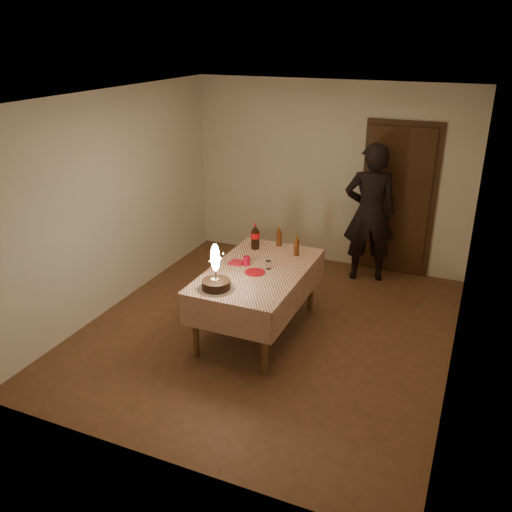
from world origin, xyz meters
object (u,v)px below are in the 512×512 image
Objects in this scene: birthday_cake at (216,279)px; cola_bottle at (255,237)px; clear_cup at (268,265)px; dining_table at (258,278)px; red_cup at (247,261)px; photographer at (370,213)px; amber_bottle_right at (296,246)px; red_plate at (255,272)px; amber_bottle_left at (279,236)px.

birthday_cake reaches higher than cola_bottle.
birthday_cake is 0.74m from clear_cup.
red_cup is at bearing 158.53° from dining_table.
photographer is at bearing 62.49° from red_cup.
clear_cup is 0.51m from amber_bottle_right.
cola_bottle is at bearing 102.21° from red_cup.
red_plate is 0.19m from clear_cup.
birthday_cake reaches higher than amber_bottle_right.
birthday_cake is at bearing -93.02° from red_cup.
amber_bottle_right reaches higher than dining_table.
photographer is at bearing 54.08° from amber_bottle_left.
clear_cup is (0.30, 0.68, -0.07)m from birthday_cake.
amber_bottle_left is 1.00× the size of amber_bottle_right.
birthday_cake is at bearing -108.12° from dining_table.
red_plate is 2.44× the size of clear_cup.
amber_bottle_right reaches higher than red_plate.
birthday_cake is at bearing -96.61° from amber_bottle_left.
cola_bottle is at bearing 115.97° from dining_table.
birthday_cake is 1.37m from amber_bottle_left.
photographer is (0.80, 2.01, 0.17)m from red_plate.
cola_bottle is 0.31m from amber_bottle_left.
amber_bottle_left is at bearing -125.92° from photographer.
photographer is at bearing 69.13° from clear_cup.
cola_bottle is (-0.27, 0.55, 0.26)m from dining_table.
red_cup reaches higher than red_plate.
red_plate is at bearing -111.71° from photographer.
amber_bottle_left is at bearing 41.44° from cola_bottle.
cola_bottle is at bearing 113.09° from red_plate.
photographer reaches higher than amber_bottle_right.
photographer reaches higher than cola_bottle.
amber_bottle_right is at bearing -0.28° from cola_bottle.
amber_bottle_right is at bearing 72.19° from clear_cup.
red_plate is 0.23m from red_cup.
photographer is (0.84, 1.17, 0.06)m from amber_bottle_left.
clear_cup is at bearing 1.07° from red_cup.
dining_table is at bearing -86.88° from amber_bottle_left.
birthday_cake is 4.89× the size of red_cup.
red_plate is at bearing -111.25° from amber_bottle_right.
red_plate is at bearing -42.21° from red_cup.
clear_cup is at bearing 66.39° from birthday_cake.
birthday_cake reaches higher than dining_table.
dining_table is at bearing 71.88° from birthday_cake.
cola_bottle is at bearing -138.56° from amber_bottle_left.
amber_bottle_left is 0.36m from amber_bottle_right.
dining_table is at bearing -114.58° from amber_bottle_right.
cola_bottle reaches higher than dining_table.
photographer is (0.80, 1.92, 0.28)m from dining_table.
red_cup is 0.39× the size of amber_bottle_right.
amber_bottle_right is at bearing 68.74° from birthday_cake.
cola_bottle reaches higher than amber_bottle_left.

